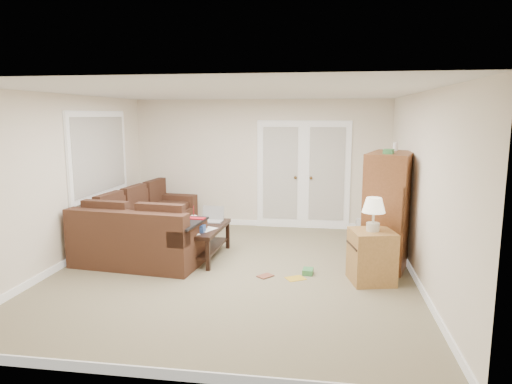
% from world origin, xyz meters
% --- Properties ---
extents(floor, '(5.50, 5.50, 0.00)m').
position_xyz_m(floor, '(0.00, 0.00, 0.00)').
color(floor, gray).
rests_on(floor, ground).
extents(ceiling, '(5.00, 5.50, 0.02)m').
position_xyz_m(ceiling, '(0.00, 0.00, 2.50)').
color(ceiling, silver).
rests_on(ceiling, wall_back).
extents(wall_left, '(0.02, 5.50, 2.50)m').
position_xyz_m(wall_left, '(-2.50, 0.00, 1.25)').
color(wall_left, white).
rests_on(wall_left, floor).
extents(wall_right, '(0.02, 5.50, 2.50)m').
position_xyz_m(wall_right, '(2.50, 0.00, 1.25)').
color(wall_right, white).
rests_on(wall_right, floor).
extents(wall_back, '(5.00, 0.02, 2.50)m').
position_xyz_m(wall_back, '(0.00, 2.75, 1.25)').
color(wall_back, white).
rests_on(wall_back, floor).
extents(wall_front, '(5.00, 0.02, 2.50)m').
position_xyz_m(wall_front, '(0.00, -2.75, 1.25)').
color(wall_front, white).
rests_on(wall_front, floor).
extents(baseboards, '(5.00, 5.50, 0.10)m').
position_xyz_m(baseboards, '(0.00, 0.00, 0.05)').
color(baseboards, white).
rests_on(baseboards, floor).
extents(french_doors, '(1.80, 0.05, 2.13)m').
position_xyz_m(french_doors, '(0.85, 2.71, 1.04)').
color(french_doors, white).
rests_on(french_doors, floor).
extents(window_left, '(0.05, 1.92, 1.42)m').
position_xyz_m(window_left, '(-2.46, 1.00, 1.55)').
color(window_left, white).
rests_on(window_left, wall_left).
extents(sectional_sofa, '(1.97, 3.00, 0.87)m').
position_xyz_m(sectional_sofa, '(-1.65, 0.79, 0.34)').
color(sectional_sofa, '#492B1C').
rests_on(sectional_sofa, floor).
extents(coffee_table, '(0.66, 1.25, 0.83)m').
position_xyz_m(coffee_table, '(-0.59, 0.56, 0.27)').
color(coffee_table, black).
rests_on(coffee_table, floor).
extents(tv_armoire, '(0.86, 1.17, 1.80)m').
position_xyz_m(tv_armoire, '(2.20, 0.65, 0.84)').
color(tv_armoire, brown).
rests_on(tv_armoire, floor).
extents(side_cabinet, '(0.64, 0.64, 1.14)m').
position_xyz_m(side_cabinet, '(1.90, -0.14, 0.41)').
color(side_cabinet, '#A8773D').
rests_on(side_cabinet, floor).
extents(space_heater, '(0.12, 0.11, 0.28)m').
position_xyz_m(space_heater, '(1.93, 2.45, 0.14)').
color(space_heater, white).
rests_on(space_heater, floor).
extents(floor_magazine, '(0.32, 0.30, 0.01)m').
position_xyz_m(floor_magazine, '(0.90, -0.17, 0.00)').
color(floor_magazine, gold).
rests_on(floor_magazine, floor).
extents(floor_greenbox, '(0.16, 0.20, 0.08)m').
position_xyz_m(floor_greenbox, '(1.06, 0.03, 0.04)').
color(floor_greenbox, '#3C8647').
rests_on(floor_greenbox, floor).
extents(floor_book, '(0.25, 0.26, 0.02)m').
position_xyz_m(floor_book, '(0.42, -0.11, 0.01)').
color(floor_book, brown).
rests_on(floor_book, floor).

